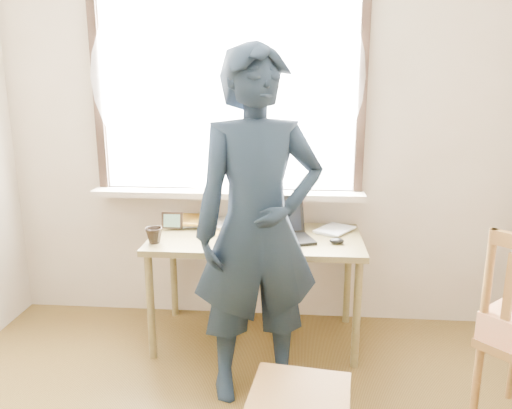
# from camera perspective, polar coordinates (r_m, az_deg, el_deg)

# --- Properties ---
(room_shell) EXTENTS (3.52, 4.02, 2.61)m
(room_shell) POSITION_cam_1_polar(r_m,az_deg,el_deg) (1.61, -5.84, 12.16)
(room_shell) COLOR #BEAF99
(room_shell) RESTS_ON ground
(desk) EXTENTS (1.34, 0.67, 0.72)m
(desk) POSITION_cam_1_polar(r_m,az_deg,el_deg) (3.20, 0.00, -4.93)
(desk) COLOR brown
(desk) RESTS_ON ground
(laptop) EXTENTS (0.44, 0.40, 0.25)m
(laptop) POSITION_cam_1_polar(r_m,az_deg,el_deg) (3.12, 2.75, -2.89)
(laptop) COLOR black
(laptop) RESTS_ON desk
(mug_white) EXTENTS (0.17, 0.17, 0.10)m
(mug_white) POSITION_cam_1_polar(r_m,az_deg,el_deg) (3.37, -0.93, -1.76)
(mug_white) COLOR white
(mug_white) RESTS_ON desk
(mug_dark) EXTENTS (0.15, 0.15, 0.10)m
(mug_dark) POSITION_cam_1_polar(r_m,az_deg,el_deg) (3.10, -11.57, -3.48)
(mug_dark) COLOR black
(mug_dark) RESTS_ON desk
(mouse) EXTENTS (0.09, 0.06, 0.03)m
(mouse) POSITION_cam_1_polar(r_m,az_deg,el_deg) (3.08, 9.22, -4.13)
(mouse) COLOR black
(mouse) RESTS_ON desk
(desk_clutter) EXTENTS (0.80, 0.50, 0.04)m
(desk_clutter) POSITION_cam_1_polar(r_m,az_deg,el_deg) (3.44, -6.75, -1.96)
(desk_clutter) COLOR white
(desk_clutter) RESTS_ON desk
(book_a) EXTENTS (0.21, 0.28, 0.03)m
(book_a) POSITION_cam_1_polar(r_m,az_deg,el_deg) (3.44, -6.24, -2.14)
(book_a) COLOR white
(book_a) RESTS_ON desk
(book_b) EXTENTS (0.29, 0.31, 0.02)m
(book_b) POSITION_cam_1_polar(r_m,az_deg,el_deg) (3.36, 7.59, -2.60)
(book_b) COLOR white
(book_b) RESTS_ON desk
(picture_frame) EXTENTS (0.14, 0.02, 0.11)m
(picture_frame) POSITION_cam_1_polar(r_m,az_deg,el_deg) (3.35, -9.55, -1.95)
(picture_frame) COLOR black
(picture_frame) RESTS_ON desk
(work_chair) EXTENTS (0.46, 0.44, 0.42)m
(work_chair) POSITION_cam_1_polar(r_m,az_deg,el_deg) (2.26, 4.97, -22.07)
(work_chair) COLOR olive
(work_chair) RESTS_ON ground
(person) EXTENTS (0.78, 0.63, 1.87)m
(person) POSITION_cam_1_polar(r_m,az_deg,el_deg) (2.59, 0.25, -2.81)
(person) COLOR black
(person) RESTS_ON ground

